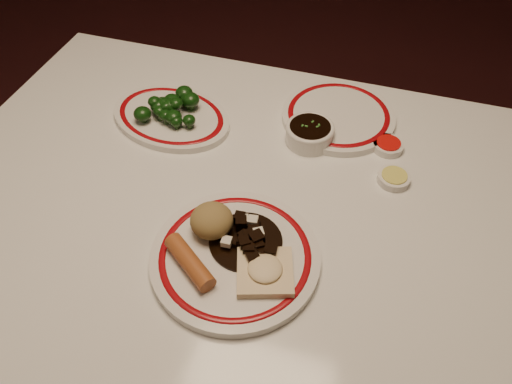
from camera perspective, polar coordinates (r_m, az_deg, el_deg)
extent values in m
plane|color=black|center=(1.60, -1.80, -18.92)|extent=(7.00, 7.00, 0.00)
cube|color=white|center=(0.97, -2.81, -1.55)|extent=(1.20, 0.90, 0.04)
cylinder|color=black|center=(1.67, -15.58, 3.95)|extent=(0.06, 0.06, 0.71)
cylinder|color=black|center=(1.51, 22.78, -4.61)|extent=(0.06, 0.06, 0.71)
cylinder|color=silver|center=(0.86, -2.39, -7.50)|extent=(0.38, 0.38, 0.02)
torus|color=maroon|center=(0.85, -2.41, -7.16)|extent=(0.33, 0.33, 0.00)
ellipsoid|color=olive|center=(0.87, -5.09, -3.26)|extent=(0.08, 0.08, 0.05)
cylinder|color=#A75829|center=(0.83, -7.58, -7.93)|extent=(0.11, 0.09, 0.03)
cube|color=beige|center=(0.82, 1.03, -9.13)|extent=(0.11, 0.11, 0.01)
ellipsoid|color=beige|center=(0.82, 1.04, -8.73)|extent=(0.06, 0.06, 0.02)
cylinder|color=black|center=(0.87, -1.18, -5.66)|extent=(0.13, 0.13, 0.00)
cube|color=black|center=(0.84, 0.83, -6.85)|extent=(0.03, 0.03, 0.02)
cube|color=black|center=(0.85, 0.06, -5.34)|extent=(0.03, 0.03, 0.02)
cube|color=black|center=(0.84, -0.84, -6.50)|extent=(0.02, 0.02, 0.02)
cube|color=black|center=(0.86, -1.17, -5.35)|extent=(0.02, 0.02, 0.02)
cube|color=black|center=(0.87, -0.13, -3.69)|extent=(0.02, 0.02, 0.01)
cube|color=black|center=(0.86, -2.53, -5.83)|extent=(0.02, 0.02, 0.01)
cube|color=black|center=(0.84, 1.71, -6.73)|extent=(0.02, 0.02, 0.02)
cube|color=black|center=(0.86, -0.45, -5.31)|extent=(0.02, 0.02, 0.02)
cube|color=black|center=(0.85, -1.59, -5.71)|extent=(0.02, 0.02, 0.02)
cube|color=black|center=(0.86, -1.17, -5.29)|extent=(0.02, 0.02, 0.02)
cube|color=black|center=(0.84, 0.29, -6.12)|extent=(0.02, 0.02, 0.02)
cube|color=black|center=(0.86, -0.24, -4.60)|extent=(0.03, 0.03, 0.02)
cube|color=black|center=(0.86, -1.44, -5.06)|extent=(0.02, 0.02, 0.02)
cube|color=black|center=(0.86, -0.73, -5.07)|extent=(0.03, 0.03, 0.02)
cube|color=black|center=(0.83, -0.43, -7.57)|extent=(0.03, 0.03, 0.02)
cube|color=black|center=(0.87, -4.42, -4.07)|extent=(0.03, 0.03, 0.02)
cube|color=black|center=(0.87, -1.71, -3.53)|extent=(0.02, 0.02, 0.02)
cube|color=black|center=(0.88, -1.87, -2.99)|extent=(0.02, 0.02, 0.02)
cube|color=black|center=(0.84, -1.38, -5.85)|extent=(0.03, 0.03, 0.02)
cube|color=beige|center=(0.87, -0.36, -3.30)|extent=(0.02, 0.02, 0.01)
cube|color=beige|center=(0.85, -3.39, -5.69)|extent=(0.02, 0.02, 0.01)
cube|color=beige|center=(0.88, -1.42, -3.18)|extent=(0.02, 0.02, 0.01)
cube|color=beige|center=(0.85, 0.30, -4.71)|extent=(0.02, 0.02, 0.01)
torus|color=maroon|center=(1.13, -9.70, 8.69)|extent=(0.29, 0.29, 0.00)
cylinder|color=#23471C|center=(1.13, -9.38, 9.02)|extent=(0.01, 0.01, 0.01)
ellipsoid|color=#10360D|center=(1.12, -9.48, 9.60)|extent=(0.03, 0.03, 0.02)
cylinder|color=#23471C|center=(1.15, -8.11, 10.33)|extent=(0.01, 0.01, 0.02)
ellipsoid|color=#10360D|center=(1.14, -8.22, 11.12)|extent=(0.04, 0.04, 0.03)
cylinder|color=#23471C|center=(1.14, -7.38, 9.66)|extent=(0.01, 0.01, 0.01)
ellipsoid|color=#10360D|center=(1.12, -7.48, 10.42)|extent=(0.04, 0.04, 0.03)
cylinder|color=#23471C|center=(1.12, -12.72, 8.05)|extent=(0.01, 0.01, 0.01)
ellipsoid|color=#10360D|center=(1.11, -12.86, 8.71)|extent=(0.04, 0.04, 0.03)
cylinder|color=#23471C|center=(1.13, -9.37, 9.24)|extent=(0.01, 0.01, 0.01)
ellipsoid|color=#10360D|center=(1.12, -9.46, 9.83)|extent=(0.03, 0.03, 0.02)
cylinder|color=#23471C|center=(1.14, -7.66, 9.69)|extent=(0.01, 0.01, 0.01)
ellipsoid|color=#10360D|center=(1.13, -7.74, 10.35)|extent=(0.04, 0.04, 0.03)
cylinder|color=#23471C|center=(1.09, -9.03, 7.47)|extent=(0.01, 0.01, 0.01)
ellipsoid|color=#10360D|center=(1.08, -9.12, 8.02)|extent=(0.03, 0.03, 0.02)
cylinder|color=#23471C|center=(1.11, -10.20, 8.03)|extent=(0.01, 0.01, 0.01)
ellipsoid|color=#10360D|center=(1.10, -10.30, 8.64)|extent=(0.03, 0.03, 0.02)
cylinder|color=#23471C|center=(1.10, -9.29, 7.77)|extent=(0.01, 0.01, 0.01)
ellipsoid|color=#10360D|center=(1.09, -9.40, 8.44)|extent=(0.04, 0.04, 0.03)
cylinder|color=#23471C|center=(1.14, -9.48, 9.51)|extent=(0.01, 0.01, 0.01)
ellipsoid|color=#10360D|center=(1.13, -9.60, 10.23)|extent=(0.04, 0.04, 0.03)
cylinder|color=#23471C|center=(1.13, -9.81, 8.82)|extent=(0.01, 0.01, 0.01)
ellipsoid|color=#10360D|center=(1.12, -9.90, 9.34)|extent=(0.03, 0.03, 0.02)
cylinder|color=#23471C|center=(1.13, -10.96, 8.96)|extent=(0.01, 0.01, 0.01)
ellipsoid|color=#10360D|center=(1.12, -11.08, 9.63)|extent=(0.04, 0.04, 0.03)
cylinder|color=#23471C|center=(1.12, -10.85, 8.46)|extent=(0.01, 0.01, 0.02)
ellipsoid|color=#10360D|center=(1.11, -10.97, 9.10)|extent=(0.03, 0.03, 0.02)
cylinder|color=#23471C|center=(1.13, -10.57, 8.87)|extent=(0.01, 0.01, 0.01)
ellipsoid|color=#10360D|center=(1.12, -10.67, 9.40)|extent=(0.03, 0.03, 0.02)
cylinder|color=#23471C|center=(1.09, -7.58, 7.55)|extent=(0.01, 0.01, 0.01)
ellipsoid|color=#10360D|center=(1.08, -7.66, 8.15)|extent=(0.03, 0.03, 0.02)
cylinder|color=#23471C|center=(1.15, -10.51, 9.42)|extent=(0.01, 0.01, 0.01)
ellipsoid|color=#10360D|center=(1.14, -10.61, 9.96)|extent=(0.03, 0.03, 0.03)
cylinder|color=#23471C|center=(1.13, -9.61, 8.96)|extent=(0.01, 0.01, 0.01)
ellipsoid|color=#10360D|center=(1.11, -9.73, 9.72)|extent=(0.04, 0.04, 0.03)
ellipsoid|color=#10360D|center=(1.11, -9.16, 9.96)|extent=(0.03, 0.03, 0.02)
ellipsoid|color=#10360D|center=(1.12, -11.55, 10.08)|extent=(0.03, 0.03, 0.02)
ellipsoid|color=#10360D|center=(1.12, -10.41, 9.90)|extent=(0.03, 0.03, 0.02)
ellipsoid|color=#10360D|center=(1.11, -10.22, 9.62)|extent=(0.03, 0.03, 0.02)
cylinder|color=silver|center=(1.06, 6.13, 6.54)|extent=(0.10, 0.10, 0.04)
cylinder|color=black|center=(1.05, 6.22, 7.40)|extent=(0.09, 0.09, 0.00)
cylinder|color=silver|center=(1.08, 14.85, 5.10)|extent=(0.06, 0.06, 0.02)
cylinder|color=red|center=(1.08, 14.94, 5.47)|extent=(0.05, 0.05, 0.00)
cylinder|color=silver|center=(1.02, 15.45, 1.50)|extent=(0.06, 0.06, 0.02)
cylinder|color=#D9D259|center=(1.01, 15.56, 1.87)|extent=(0.05, 0.05, 0.00)
cylinder|color=silver|center=(1.14, 9.38, 8.53)|extent=(0.25, 0.25, 0.02)
torus|color=maroon|center=(1.13, 9.43, 8.84)|extent=(0.22, 0.22, 0.00)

